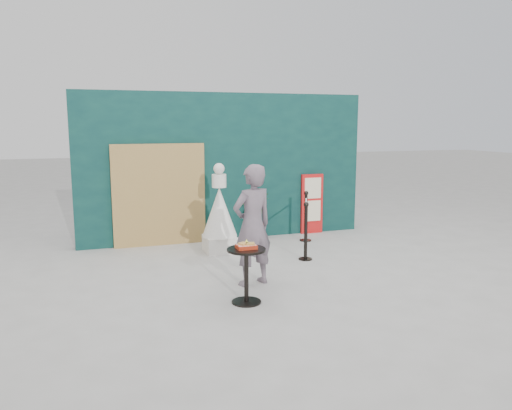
# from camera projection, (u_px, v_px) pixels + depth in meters

# --- Properties ---
(ground) EXTENTS (60.00, 60.00, 0.00)m
(ground) POSITION_uv_depth(u_px,v_px,m) (282.00, 282.00, 7.62)
(ground) COLOR #ADAAA5
(ground) RESTS_ON ground
(back_wall) EXTENTS (6.00, 0.30, 3.00)m
(back_wall) POSITION_uv_depth(u_px,v_px,m) (225.00, 167.00, 10.31)
(back_wall) COLOR #0A2C2D
(back_wall) RESTS_ON ground
(bamboo_fence) EXTENTS (1.80, 0.08, 2.00)m
(bamboo_fence) POSITION_uv_depth(u_px,v_px,m) (159.00, 195.00, 9.74)
(bamboo_fence) COLOR tan
(bamboo_fence) RESTS_ON ground
(woman) EXTENTS (0.75, 0.60, 1.81)m
(woman) POSITION_uv_depth(u_px,v_px,m) (252.00, 225.00, 7.35)
(woman) COLOR slate
(woman) RESTS_ON ground
(menu_board) EXTENTS (0.50, 0.07, 1.30)m
(menu_board) POSITION_uv_depth(u_px,v_px,m) (312.00, 204.00, 10.88)
(menu_board) COLOR red
(menu_board) RESTS_ON ground
(statue) EXTENTS (0.65, 0.65, 1.67)m
(statue) POSITION_uv_depth(u_px,v_px,m) (220.00, 216.00, 9.27)
(statue) COLOR silver
(statue) RESTS_ON ground
(cafe_table) EXTENTS (0.52, 0.52, 0.75)m
(cafe_table) POSITION_uv_depth(u_px,v_px,m) (246.00, 267.00, 6.65)
(cafe_table) COLOR black
(cafe_table) RESTS_ON ground
(food_basket) EXTENTS (0.26, 0.19, 0.11)m
(food_basket) POSITION_uv_depth(u_px,v_px,m) (246.00, 246.00, 6.60)
(food_basket) COLOR #B22A13
(food_basket) RESTS_ON cafe_table
(planter) EXTENTS (0.58, 0.50, 0.98)m
(planter) POSITION_uv_depth(u_px,v_px,m) (255.00, 212.00, 10.38)
(planter) COLOR brown
(planter) RESTS_ON ground
(stanchion_barrier) EXTENTS (0.84, 1.54, 1.03)m
(stanchion_barrier) POSITION_uv_depth(u_px,v_px,m) (306.00, 224.00, 9.47)
(stanchion_barrier) COLOR black
(stanchion_barrier) RESTS_ON ground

